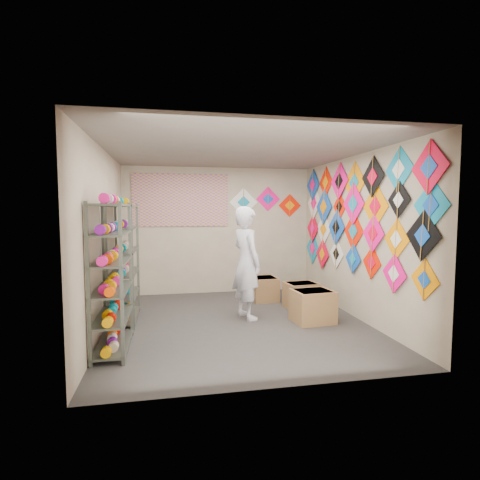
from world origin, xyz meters
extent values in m
plane|color=#33302D|center=(0.00, 0.00, 0.00)|extent=(4.50, 4.50, 0.00)
plane|color=tan|center=(0.00, 2.25, 1.35)|extent=(4.00, 0.00, 4.00)
plane|color=tan|center=(0.00, -2.25, 1.35)|extent=(4.00, 0.00, 4.00)
plane|color=tan|center=(-2.00, 0.00, 1.35)|extent=(0.00, 4.50, 4.50)
plane|color=tan|center=(2.00, 0.00, 1.35)|extent=(0.00, 4.50, 4.50)
plane|color=slate|center=(0.00, 0.00, 2.70)|extent=(4.50, 4.50, 0.00)
cube|color=#4C5147|center=(-1.78, -0.85, 0.95)|extent=(0.40, 1.10, 1.90)
cube|color=#4C5147|center=(-1.78, 0.45, 0.95)|extent=(0.40, 1.10, 1.90)
cylinder|color=#F21585|center=(-1.78, -1.33, 1.04)|extent=(0.12, 0.10, 0.12)
cylinder|color=#FB4C01|center=(-1.78, -1.14, 1.04)|extent=(0.12, 0.10, 0.12)
cylinder|color=#EC9A00|center=(-1.78, -0.95, 1.04)|extent=(0.12, 0.10, 0.12)
cylinder|color=beige|center=(-1.78, -0.75, 1.04)|extent=(0.12, 0.10, 0.12)
cylinder|color=#C50E00|center=(-1.78, -0.56, 1.04)|extent=(0.12, 0.10, 0.12)
cylinder|color=#711087|center=(-1.78, -0.37, 1.04)|extent=(0.12, 0.10, 0.12)
cylinder|color=beige|center=(-1.78, -0.03, 1.04)|extent=(0.12, 0.10, 0.12)
cylinder|color=#06818F|center=(-1.78, 0.16, 1.04)|extent=(0.12, 0.10, 0.12)
cylinder|color=#F21585|center=(-1.78, 0.35, 1.04)|extent=(0.12, 0.10, 0.12)
cylinder|color=#FB4C01|center=(-1.78, 0.55, 1.04)|extent=(0.12, 0.10, 0.12)
cylinder|color=#EC9A00|center=(-1.78, 0.74, 1.04)|extent=(0.12, 0.10, 0.12)
cylinder|color=beige|center=(-1.78, 0.93, 1.04)|extent=(0.12, 0.10, 0.12)
cube|color=orange|center=(1.99, -1.78, 0.95)|extent=(0.01, 0.53, 0.53)
cube|color=#FB0978|center=(1.97, -1.18, 0.93)|extent=(0.01, 0.56, 0.56)
cube|color=#EF1700|center=(1.99, -0.57, 0.99)|extent=(0.03, 0.52, 0.52)
cube|color=#0F49B0|center=(1.97, -0.01, 0.98)|extent=(0.03, 0.52, 0.52)
cube|color=silver|center=(1.99, 0.65, 0.99)|extent=(0.02, 0.56, 0.56)
cube|color=red|center=(1.97, 1.26, 0.91)|extent=(0.03, 0.61, 0.61)
cube|color=#0D80A5|center=(1.99, 1.82, 0.97)|extent=(0.03, 0.70, 0.70)
cube|color=black|center=(1.97, -1.74, 1.49)|extent=(0.03, 0.64, 0.64)
cube|color=orange|center=(1.99, -1.18, 1.40)|extent=(0.02, 0.57, 0.57)
cube|color=#FB0978|center=(1.97, -0.62, 1.45)|extent=(0.03, 0.59, 0.59)
cube|color=#EF1700|center=(1.99, 0.03, 1.45)|extent=(0.02, 0.67, 0.67)
cube|color=#0F49B0|center=(1.97, 0.64, 1.48)|extent=(0.04, 0.66, 0.66)
cube|color=silver|center=(1.99, 1.25, 1.41)|extent=(0.02, 0.68, 0.68)
cube|color=red|center=(1.97, 1.79, 1.40)|extent=(0.02, 0.61, 0.61)
cube|color=#0D80A5|center=(1.99, -1.84, 1.86)|extent=(0.03, 0.63, 0.63)
cube|color=black|center=(1.97, -1.23, 1.93)|extent=(0.02, 0.51, 0.51)
cube|color=orange|center=(1.99, -0.63, 1.86)|extent=(0.02, 0.70, 0.70)
cube|color=#FB0978|center=(1.97, 0.02, 1.90)|extent=(0.01, 0.71, 0.71)
cube|color=#EF1700|center=(1.99, 0.57, 1.86)|extent=(0.01, 0.51, 0.51)
cube|color=#0F49B0|center=(1.97, 1.23, 1.86)|extent=(0.03, 0.72, 0.72)
cube|color=silver|center=(1.99, 1.78, 1.94)|extent=(0.04, 0.71, 0.71)
cube|color=red|center=(1.97, -1.81, 2.31)|extent=(0.02, 0.66, 0.66)
cube|color=#0D80A5|center=(1.99, -1.19, 2.34)|extent=(0.03, 0.63, 0.63)
cube|color=black|center=(1.97, -0.56, 2.30)|extent=(0.03, 0.63, 0.63)
cube|color=orange|center=(1.99, 0.04, 2.25)|extent=(0.03, 0.71, 0.71)
cube|color=#FB0978|center=(1.97, 0.56, 2.31)|extent=(0.04, 0.68, 0.68)
cube|color=#EF1700|center=(1.99, 1.19, 2.34)|extent=(0.02, 0.62, 0.62)
cube|color=#0F49B0|center=(1.97, 1.82, 2.33)|extent=(0.03, 0.67, 0.67)
cube|color=silver|center=(0.55, 2.24, 1.96)|extent=(0.62, 0.02, 0.62)
cube|color=#FB0978|center=(1.10, 2.24, 2.03)|extent=(0.54, 0.02, 0.54)
cube|color=#EF1700|center=(1.60, 2.24, 1.89)|extent=(0.51, 0.02, 0.51)
cube|color=#814393|center=(-0.80, 2.23, 2.00)|extent=(2.00, 0.01, 1.10)
imported|color=silver|center=(0.20, 0.23, 0.93)|extent=(0.93, 0.84, 1.86)
cube|color=#966941|center=(1.19, -0.21, 0.26)|extent=(0.66, 0.57, 0.52)
cube|color=#966941|center=(1.31, 0.65, 0.23)|extent=(0.61, 0.52, 0.46)
cube|color=#966941|center=(0.79, 1.33, 0.23)|extent=(0.51, 0.56, 0.47)
camera|label=1|loc=(-1.06, -5.77, 1.81)|focal=28.00mm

